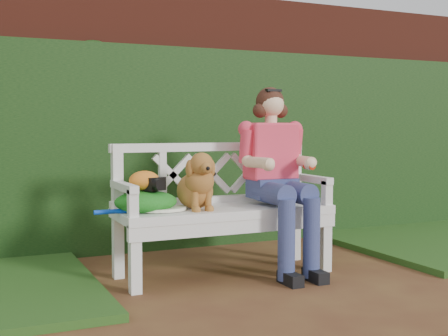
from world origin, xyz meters
name	(u,v)px	position (x,y,z in m)	size (l,w,h in m)	color
ground	(298,294)	(0.00, 0.00, 0.00)	(60.00, 60.00, 0.00)	#4D2819
brick_wall	(188,119)	(0.00, 1.90, 1.10)	(10.00, 0.30, 2.20)	#5E2317
ivy_hedge	(197,148)	(0.00, 1.68, 0.85)	(10.00, 0.18, 1.70)	#234515
garden_bench	(224,241)	(-0.22, 0.63, 0.24)	(1.58, 0.60, 0.48)	white
seated_woman	(274,184)	(0.16, 0.61, 0.63)	(0.53, 0.71, 1.26)	red
dog	(196,180)	(-0.44, 0.59, 0.68)	(0.26, 0.35, 0.39)	brown
tennis_racket	(157,209)	(-0.71, 0.61, 0.50)	(0.65, 0.27, 0.03)	silver
green_bag	(146,201)	(-0.79, 0.61, 0.55)	(0.41, 0.32, 0.14)	#199123
camera_item	(154,184)	(-0.74, 0.59, 0.66)	(0.13, 0.10, 0.09)	black
baseball_glove	(144,180)	(-0.79, 0.62, 0.69)	(0.20, 0.15, 0.13)	orange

